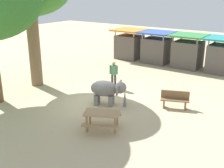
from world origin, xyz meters
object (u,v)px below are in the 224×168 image
object	(u,v)px
picnic_table_near	(102,116)
market_stall_green	(188,53)
person_handler	(114,73)
market_stall_blue	(157,49)
wooden_bench	(175,99)
market_stall_teal	(223,57)
elephant	(108,90)
market_stall_orange	(129,45)

from	to	relation	value
picnic_table_near	market_stall_green	world-z (taller)	market_stall_green
person_handler	market_stall_blue	distance (m)	7.08
person_handler	wooden_bench	world-z (taller)	person_handler
market_stall_teal	elephant	bearing A→B (deg)	-109.06
wooden_bench	market_stall_teal	world-z (taller)	market_stall_teal
picnic_table_near	market_stall_green	distance (m)	11.78
picnic_table_near	market_stall_teal	distance (m)	11.92
market_stall_blue	market_stall_teal	world-z (taller)	same
market_stall_orange	market_stall_teal	distance (m)	7.80
elephant	person_handler	distance (m)	2.75
elephant	market_stall_green	bearing A→B (deg)	63.30
market_stall_orange	market_stall_blue	bearing A→B (deg)	0.00
market_stall_orange	elephant	bearing A→B (deg)	-64.45
elephant	market_stall_orange	size ratio (longest dim) A/B	0.74
market_stall_blue	market_stall_teal	xyz separation A→B (m)	(5.20, 0.00, 0.00)
market_stall_teal	picnic_table_near	bearing A→B (deg)	-99.36
picnic_table_near	market_stall_blue	size ratio (longest dim) A/B	0.80
picnic_table_near	wooden_bench	bearing A→B (deg)	-139.55
market_stall_teal	wooden_bench	bearing A→B (deg)	-92.14
picnic_table_near	market_stall_teal	size ratio (longest dim) A/B	0.80
person_handler	wooden_bench	xyz separation A→B (m)	(4.28, -0.81, -0.48)
wooden_bench	picnic_table_near	size ratio (longest dim) A/B	0.72
wooden_bench	market_stall_teal	xyz separation A→B (m)	(0.29, 7.86, 0.67)
market_stall_green	market_stall_teal	bearing A→B (deg)	0.00
wooden_bench	market_stall_orange	world-z (taller)	market_stall_orange
elephant	market_stall_green	xyz separation A→B (m)	(0.67, 9.47, 0.30)
person_handler	market_stall_orange	world-z (taller)	market_stall_orange
elephant	picnic_table_near	distance (m)	2.65
person_handler	wooden_bench	bearing A→B (deg)	55.13
picnic_table_near	person_handler	bearing A→B (deg)	-87.34
person_handler	market_stall_teal	xyz separation A→B (m)	(4.57, 7.05, 0.19)
elephant	wooden_bench	world-z (taller)	elephant
picnic_table_near	market_stall_orange	size ratio (longest dim) A/B	0.80
elephant	market_stall_teal	bearing A→B (deg)	48.30
market_stall_orange	market_stall_blue	world-z (taller)	same
elephant	wooden_bench	bearing A→B (deg)	5.76
elephant	market_stall_blue	size ratio (longest dim) A/B	0.74
elephant	picnic_table_near	xyz separation A→B (m)	(1.34, -2.28, -0.25)
elephant	wooden_bench	size ratio (longest dim) A/B	1.29
market_stall_orange	market_stall_blue	distance (m)	2.60
wooden_bench	market_stall_blue	size ratio (longest dim) A/B	0.57
wooden_bench	market_stall_orange	size ratio (longest dim) A/B	0.57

